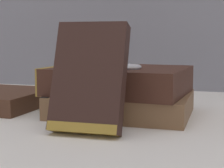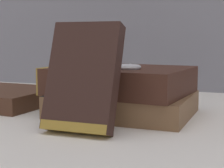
{
  "view_description": "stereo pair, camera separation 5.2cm",
  "coord_description": "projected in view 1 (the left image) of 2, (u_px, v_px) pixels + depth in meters",
  "views": [
    {
      "loc": [
        0.15,
        -0.52,
        0.12
      ],
      "look_at": [
        -0.01,
        0.03,
        0.05
      ],
      "focal_mm": 60.0,
      "sensor_mm": 36.0,
      "label": 1
    },
    {
      "loc": [
        0.2,
        -0.5,
        0.12
      ],
      "look_at": [
        -0.01,
        0.03,
        0.05
      ],
      "focal_mm": 60.0,
      "sensor_mm": 36.0,
      "label": 2
    }
  ],
  "objects": [
    {
      "name": "ground_plane",
      "position": [
        110.0,
        121.0,
        0.55
      ],
      "size": [
        3.0,
        3.0,
        0.0
      ],
      "primitive_type": "plane",
      "color": "white"
    },
    {
      "name": "book_flat_bottom",
      "position": [
        119.0,
        104.0,
        0.6
      ],
      "size": [
        0.21,
        0.17,
        0.04
      ],
      "rotation": [
        0.0,
        0.0,
        -0.01
      ],
      "color": "brown",
      "rests_on": "ground_plane"
    },
    {
      "name": "book_flat_top",
      "position": [
        114.0,
        80.0,
        0.6
      ],
      "size": [
        0.22,
        0.18,
        0.04
      ],
      "rotation": [
        0.0,
        0.0,
        -0.1
      ],
      "color": "#422319",
      "rests_on": "book_flat_bottom"
    },
    {
      "name": "book_leaning_front",
      "position": [
        89.0,
        81.0,
        0.48
      ],
      "size": [
        0.09,
        0.07,
        0.14
      ],
      "rotation": [
        -0.34,
        0.0,
        0.0
      ],
      "color": "#331E19",
      "rests_on": "ground_plane"
    },
    {
      "name": "pocket_watch",
      "position": [
        126.0,
        67.0,
        0.57
      ],
      "size": [
        0.05,
        0.05,
        0.01
      ],
      "color": "silver",
      "rests_on": "book_flat_top"
    },
    {
      "name": "reading_glasses",
      "position": [
        114.0,
        99.0,
        0.74
      ],
      "size": [
        0.1,
        0.06,
        0.0
      ],
      "rotation": [
        0.0,
        0.0,
        0.23
      ],
      "color": "#4C3828",
      "rests_on": "ground_plane"
    }
  ]
}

